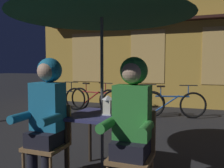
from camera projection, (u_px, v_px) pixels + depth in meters
cafe_table at (102, 122)px, 2.85m from camera, size 0.72×0.72×0.74m
patio_umbrella at (102, 1)px, 2.74m from camera, size 2.10×2.10×2.31m
lantern at (108, 105)px, 2.79m from camera, size 0.11×0.11×0.23m
chair_left at (50, 139)px, 2.68m from camera, size 0.40×0.40×0.87m
chair_right at (133, 150)px, 2.35m from camera, size 0.40×0.40×0.87m
person_left_hooded at (46, 109)px, 2.60m from camera, size 0.45×0.56×1.40m
person_right_hooded at (131, 115)px, 2.27m from camera, size 0.45×0.56×1.40m
shopfront_building at (185, 9)px, 7.51m from camera, size 10.00×0.93×6.20m
bicycle_nearest at (60, 98)px, 7.25m from camera, size 1.68×0.10×0.84m
bicycle_second at (94, 99)px, 6.91m from camera, size 1.66×0.35×0.84m
bicycle_third at (133, 102)px, 6.31m from camera, size 1.66×0.35×0.84m
bicycle_fourth at (172, 104)px, 6.00m from camera, size 1.64×0.45×0.84m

